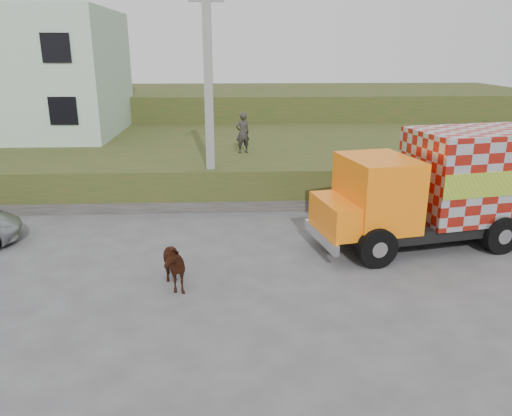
{
  "coord_description": "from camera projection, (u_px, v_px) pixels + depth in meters",
  "views": [
    {
      "loc": [
        -0.21,
        -13.23,
        5.68
      ],
      "look_at": [
        0.45,
        0.41,
        1.3
      ],
      "focal_mm": 35.0,
      "sensor_mm": 36.0,
      "label": 1
    }
  ],
  "objects": [
    {
      "name": "building",
      "position": [
        14.0,
        73.0,
        24.81
      ],
      "size": [
        10.0,
        8.0,
        6.0
      ],
      "primitive_type": "cube",
      "color": "#ABC9AE",
      "rests_on": "embankment"
    },
    {
      "name": "cargo_truck",
      "position": [
        456.0,
        186.0,
        14.87
      ],
      "size": [
        7.99,
        3.94,
        3.42
      ],
      "rotation": [
        0.0,
        0.0,
        0.2
      ],
      "color": "black",
      "rests_on": "ground"
    },
    {
      "name": "utility_pole",
      "position": [
        209.0,
        96.0,
        17.41
      ],
      "size": [
        1.2,
        0.3,
        8.0
      ],
      "color": "gray",
      "rests_on": "ground"
    },
    {
      "name": "cow",
      "position": [
        169.0,
        265.0,
        12.23
      ],
      "size": [
        1.22,
        1.61,
        1.24
      ],
      "primitive_type": "imported",
      "rotation": [
        0.0,
        0.0,
        0.43
      ],
      "color": "#36150D",
      "rests_on": "ground"
    },
    {
      "name": "embankment",
      "position": [
        237.0,
        157.0,
        23.6
      ],
      "size": [
        40.0,
        12.0,
        1.5
      ],
      "primitive_type": "cube",
      "color": "#2B4416",
      "rests_on": "ground"
    },
    {
      "name": "pedestrian",
      "position": [
        243.0,
        133.0,
        20.65
      ],
      "size": [
        0.72,
        0.6,
        1.68
      ],
      "primitive_type": "imported",
      "rotation": [
        0.0,
        0.0,
        3.53
      ],
      "color": "#2F2C2A",
      "rests_on": "embankment"
    },
    {
      "name": "ground",
      "position": [
        241.0,
        256.0,
        14.32
      ],
      "size": [
        120.0,
        120.0,
        0.0
      ],
      "primitive_type": "plane",
      "color": "#474749",
      "rests_on": "ground"
    },
    {
      "name": "embankment_far",
      "position": [
        235.0,
        111.0,
        34.79
      ],
      "size": [
        40.0,
        12.0,
        3.0
      ],
      "primitive_type": "cube",
      "color": "#2B4416",
      "rests_on": "ground"
    },
    {
      "name": "retaining_strip",
      "position": [
        184.0,
        206.0,
        18.16
      ],
      "size": [
        16.0,
        0.5,
        0.4
      ],
      "primitive_type": "cube",
      "color": "#595651",
      "rests_on": "ground"
    }
  ]
}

